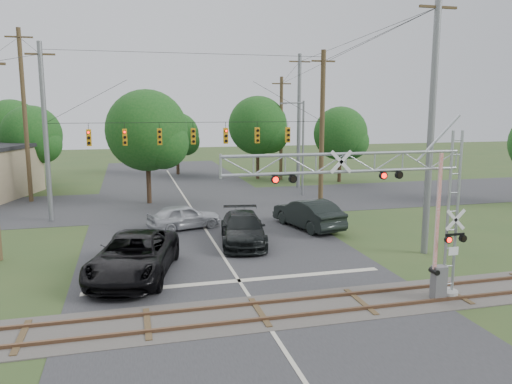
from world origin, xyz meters
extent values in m
plane|color=#304620|center=(0.00, 0.00, 0.00)|extent=(160.00, 160.00, 0.00)
cube|color=#2C2D2F|center=(0.00, 10.00, 0.01)|extent=(14.00, 90.00, 0.02)
cube|color=#2C2D2F|center=(0.00, 24.00, 0.01)|extent=(90.00, 12.00, 0.02)
cube|color=#43403A|center=(0.00, 2.00, 0.02)|extent=(90.00, 3.20, 0.05)
cube|color=brown|center=(0.00, 1.28, 0.09)|extent=(90.00, 0.12, 0.14)
cube|color=brown|center=(0.00, 2.72, 0.09)|extent=(90.00, 0.12, 0.14)
cylinder|color=gray|center=(7.58, 1.70, 0.14)|extent=(0.82, 0.82, 0.27)
cube|color=silver|center=(7.54, 1.43, 1.95)|extent=(0.41, 0.03, 0.32)
cube|color=#5F5F61|center=(7.04, 1.52, 0.68)|extent=(0.50, 0.41, 1.36)
cube|color=red|center=(6.81, 1.52, 3.45)|extent=(0.13, 0.08, 4.55)
cylinder|color=slate|center=(-9.50, 20.00, 5.75)|extent=(0.32, 0.32, 11.50)
cylinder|color=#463620|center=(9.50, 20.00, 5.75)|extent=(0.36, 0.36, 11.50)
cylinder|color=black|center=(0.00, 20.00, 6.40)|extent=(19.00, 0.03, 0.03)
cube|color=orange|center=(-6.86, 20.00, 5.45)|extent=(0.30, 0.30, 1.10)
cube|color=orange|center=(-4.57, 20.00, 5.45)|extent=(0.30, 0.30, 1.10)
cube|color=orange|center=(-2.29, 20.00, 5.45)|extent=(0.30, 0.30, 1.10)
cube|color=orange|center=(0.00, 20.00, 5.45)|extent=(0.30, 0.30, 1.10)
cube|color=orange|center=(2.29, 20.00, 5.45)|extent=(0.30, 0.30, 1.10)
cube|color=orange|center=(4.57, 20.00, 5.45)|extent=(0.30, 0.30, 1.10)
cube|color=orange|center=(6.86, 20.00, 5.45)|extent=(0.30, 0.30, 1.10)
imported|color=black|center=(-4.35, 7.25, 0.95)|extent=(4.72, 7.39, 1.90)
imported|color=black|center=(1.53, 11.39, 0.84)|extent=(3.25, 6.08, 1.68)
imported|color=#A6A8AD|center=(-1.21, 15.61, 0.77)|extent=(4.84, 2.99, 1.54)
imported|color=black|center=(6.24, 13.89, 0.91)|extent=(3.19, 5.84, 1.83)
cylinder|color=slate|center=(9.90, 25.18, 3.98)|extent=(0.18, 0.18, 7.96)
cylinder|color=slate|center=(9.02, 25.18, 7.79)|extent=(1.77, 0.11, 0.11)
cube|color=#5F5F61|center=(8.13, 25.18, 7.74)|extent=(0.53, 0.22, 0.13)
cylinder|color=#463620|center=(-12.05, 27.77, 6.69)|extent=(0.34, 0.34, 13.37)
cube|color=#463620|center=(-12.05, 27.77, 12.67)|extent=(2.00, 0.12, 0.12)
cylinder|color=slate|center=(10.94, 29.26, 6.10)|extent=(0.34, 0.34, 12.20)
cube|color=#463620|center=(10.94, 29.26, 11.50)|extent=(2.00, 0.12, 0.12)
cylinder|color=slate|center=(10.16, 7.29, 6.40)|extent=(0.34, 0.34, 12.80)
cube|color=#463620|center=(10.16, 7.29, 12.10)|extent=(2.00, 0.12, 0.12)
cylinder|color=#463620|center=(10.91, 34.64, 5.25)|extent=(0.34, 0.34, 10.49)
cube|color=#463620|center=(10.91, 34.64, 9.79)|extent=(2.00, 0.12, 0.12)
cylinder|color=#352518|center=(-15.90, 41.78, 1.89)|extent=(0.36, 0.36, 3.79)
sphere|color=#144815|center=(-15.90, 41.78, 5.34)|extent=(5.85, 5.85, 5.85)
cylinder|color=#352518|center=(-12.90, 34.93, 1.75)|extent=(0.36, 0.36, 3.50)
sphere|color=#144815|center=(-12.90, 34.93, 4.93)|extent=(5.40, 5.40, 5.40)
cylinder|color=#352518|center=(-2.94, 24.66, 2.01)|extent=(0.36, 0.36, 4.03)
sphere|color=#144815|center=(-2.94, 24.66, 5.68)|extent=(6.23, 6.23, 6.23)
cylinder|color=#352518|center=(0.95, 41.52, 1.58)|extent=(0.36, 0.36, 3.16)
sphere|color=#144815|center=(0.95, 41.52, 4.45)|extent=(4.88, 4.88, 4.88)
cylinder|color=#352518|center=(8.78, 35.99, 1.98)|extent=(0.36, 0.36, 3.95)
sphere|color=#144815|center=(8.78, 35.99, 5.57)|extent=(6.11, 6.11, 6.11)
cylinder|color=#352518|center=(16.17, 31.68, 1.73)|extent=(0.36, 0.36, 3.45)
sphere|color=#144815|center=(16.17, 31.68, 4.87)|extent=(5.34, 5.34, 5.34)
camera|label=1|loc=(-4.40, -14.56, 7.37)|focal=35.00mm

